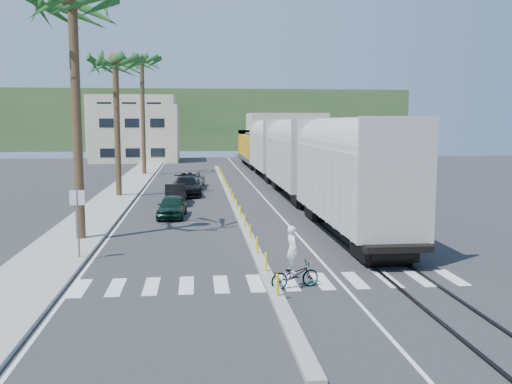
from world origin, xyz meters
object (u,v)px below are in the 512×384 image
(car_lead, at_px, (172,206))
(street_sign, at_px, (78,213))
(car_second, at_px, (175,194))
(cyclist, at_px, (294,269))

(car_lead, bearing_deg, street_sign, -103.81)
(car_lead, relative_size, car_second, 0.97)
(car_second, distance_m, cyclist, 21.29)
(street_sign, distance_m, cyclist, 9.42)
(car_second, height_order, cyclist, cyclist)
(car_second, bearing_deg, cyclist, -80.51)
(street_sign, height_order, car_lead, street_sign)
(street_sign, relative_size, cyclist, 1.39)
(car_lead, relative_size, cyclist, 1.85)
(street_sign, xyz_separation_m, cyclist, (8.06, -4.71, -1.30))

